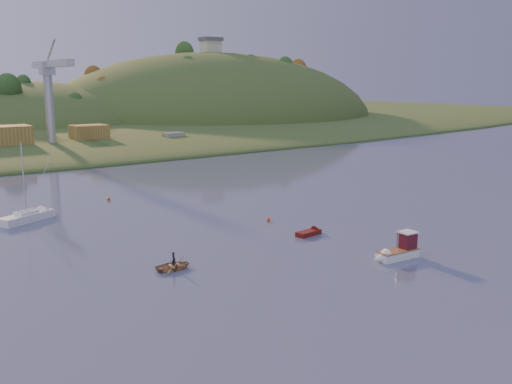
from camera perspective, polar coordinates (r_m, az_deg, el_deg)
ground at (r=50.74m, az=20.82°, el=-10.63°), size 500.00×500.00×0.00m
shore_slope at (r=195.19m, az=-24.01°, el=4.85°), size 640.00×150.00×7.00m
hill_center at (r=241.12m, az=-23.97°, el=5.88°), size 140.00×120.00×36.00m
hill_right at (r=258.95m, az=-4.42°, el=7.10°), size 150.00×130.00×60.00m
hilltop_house at (r=258.76m, az=-4.54°, el=14.50°), size 9.00×7.00×6.45m
wharf at (r=154.85m, az=-18.83°, el=4.26°), size 42.00×16.00×2.40m
shed_west at (r=152.19m, az=-23.71°, el=5.17°), size 11.00×8.00×4.80m
shed_east at (r=158.93m, az=-16.36°, el=5.73°), size 9.00×7.00×4.00m
dock_crane at (r=149.60m, az=-19.91°, el=10.12°), size 3.20×28.00×20.30m
fishing_boat at (r=60.75m, az=13.73°, el=-5.82°), size 5.73×2.09×3.60m
sailboat_far at (r=80.31m, az=-21.96°, el=-2.26°), size 7.70×5.26×10.36m
canoe at (r=56.65m, az=-8.21°, el=-7.31°), size 3.70×2.73×0.74m
paddler at (r=56.54m, az=-8.23°, el=-6.94°), size 0.38×0.56×1.50m
red_tender at (r=68.88m, az=5.69°, el=-3.98°), size 4.02×1.82×1.32m
work_vessel at (r=162.55m, az=-8.24°, el=5.08°), size 15.02×8.33×3.66m
buoy_0 at (r=71.45m, az=15.05°, el=-3.79°), size 0.50×0.50×0.50m
buoy_1 at (r=74.67m, az=1.25°, el=-2.76°), size 0.50×0.50×0.50m
buoy_3 at (r=90.37m, az=-14.53°, el=-0.66°), size 0.50×0.50×0.50m
buoy_4 at (r=83.98m, az=-22.04°, el=-2.01°), size 0.50×0.50×0.50m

